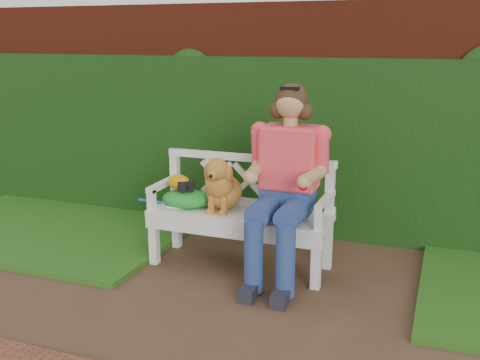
% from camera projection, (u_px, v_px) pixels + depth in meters
% --- Properties ---
extents(ground, '(60.00, 60.00, 0.00)m').
position_uv_depth(ground, '(252.00, 308.00, 4.02)').
color(ground, '#4B2D1E').
extents(brick_wall, '(10.00, 0.30, 2.20)m').
position_uv_depth(brick_wall, '(318.00, 120.00, 5.46)').
color(brick_wall, maroon).
rests_on(brick_wall, ground).
extents(ivy_hedge, '(10.00, 0.18, 1.70)m').
position_uv_depth(ivy_hedge, '(311.00, 149.00, 5.33)').
color(ivy_hedge, '#205018').
rests_on(ivy_hedge, ground).
extents(grass_left, '(2.60, 2.00, 0.05)m').
position_uv_depth(grass_left, '(57.00, 227.00, 5.64)').
color(grass_left, '#184C10').
rests_on(grass_left, ground).
extents(garden_bench, '(1.60, 0.66, 0.48)m').
position_uv_depth(garden_bench, '(240.00, 239.00, 4.70)').
color(garden_bench, white).
rests_on(garden_bench, ground).
extents(seated_woman, '(0.93, 1.07, 1.58)m').
position_uv_depth(seated_woman, '(287.00, 180.00, 4.41)').
color(seated_woman, '#E2466D').
rests_on(seated_woman, ground).
extents(dog, '(0.45, 0.51, 0.47)m').
position_uv_depth(dog, '(223.00, 183.00, 4.63)').
color(dog, brown).
rests_on(dog, garden_bench).
extents(tennis_racket, '(0.58, 0.36, 0.03)m').
position_uv_depth(tennis_racket, '(174.00, 204.00, 4.81)').
color(tennis_racket, white).
rests_on(tennis_racket, garden_bench).
extents(green_bag, '(0.44, 0.35, 0.15)m').
position_uv_depth(green_bag, '(186.00, 198.00, 4.76)').
color(green_bag, '#1E8B25').
rests_on(green_bag, garden_bench).
extents(camera_item, '(0.14, 0.12, 0.08)m').
position_uv_depth(camera_item, '(186.00, 186.00, 4.73)').
color(camera_item, black).
rests_on(camera_item, green_bag).
extents(baseball_glove, '(0.23, 0.20, 0.12)m').
position_uv_depth(baseball_glove, '(179.00, 182.00, 4.76)').
color(baseball_glove, '#C28206').
rests_on(baseball_glove, green_bag).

